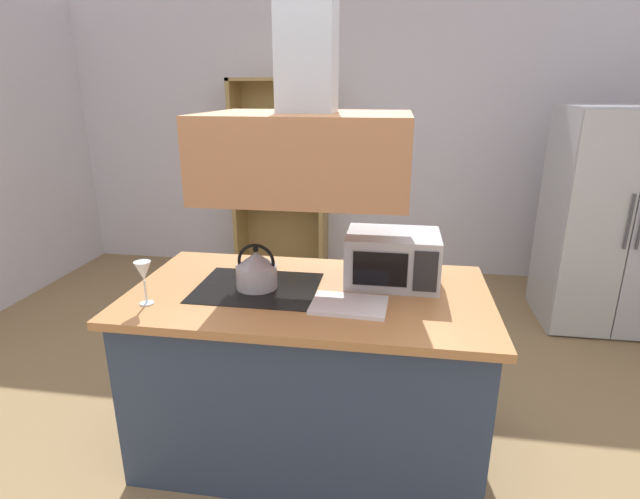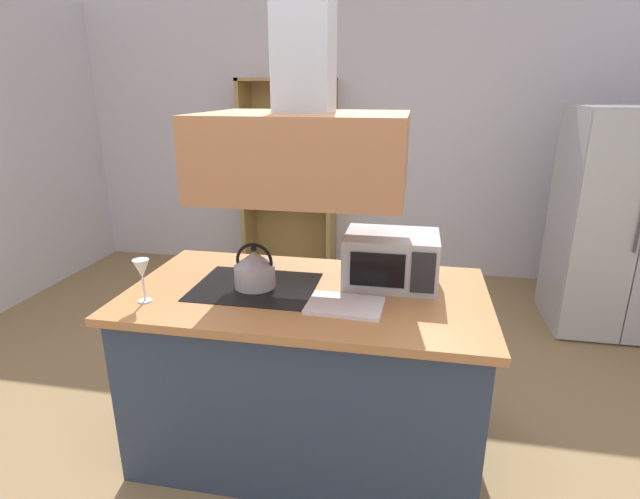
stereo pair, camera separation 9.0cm
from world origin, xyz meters
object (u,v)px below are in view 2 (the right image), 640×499
at_px(refrigerator, 622,223).
at_px(kettle, 255,269).
at_px(wine_glass_on_counter, 142,271).
at_px(microwave, 391,259).
at_px(cutting_board, 345,305).
at_px(dish_cabinet, 290,189).

height_order(refrigerator, kettle, refrigerator).
distance_m(kettle, wine_glass_on_counter, 0.52).
relative_size(kettle, microwave, 0.49).
bearing_deg(cutting_board, kettle, 161.94).
bearing_deg(refrigerator, wine_glass_on_counter, -142.92).
xyz_separation_m(dish_cabinet, wine_glass_on_counter, (0.05, -2.92, 0.19)).
xyz_separation_m(kettle, microwave, (0.66, 0.18, 0.03)).
height_order(kettle, microwave, microwave).
height_order(dish_cabinet, wine_glass_on_counter, dish_cabinet).
xyz_separation_m(refrigerator, wine_glass_on_counter, (-2.79, -2.11, 0.19)).
height_order(refrigerator, dish_cabinet, dish_cabinet).
distance_m(dish_cabinet, microwave, 2.74).
xyz_separation_m(dish_cabinet, cutting_board, (0.97, -2.81, 0.04)).
bearing_deg(kettle, wine_glass_on_counter, -149.51).
bearing_deg(kettle, dish_cabinet, 100.61).
distance_m(refrigerator, dish_cabinet, 2.95).
relative_size(refrigerator, microwave, 3.76).
bearing_deg(microwave, wine_glass_on_counter, -158.24).
bearing_deg(refrigerator, kettle, -141.77).
xyz_separation_m(cutting_board, microwave, (0.18, 0.33, 0.12)).
bearing_deg(cutting_board, dish_cabinet, 109.07).
xyz_separation_m(dish_cabinet, microwave, (1.16, -2.48, 0.16)).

